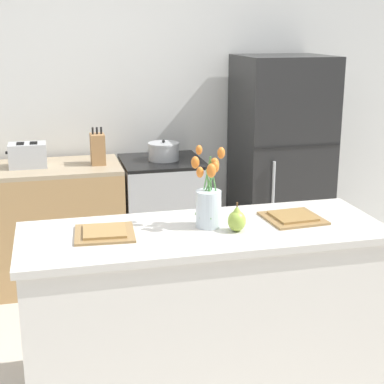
{
  "coord_description": "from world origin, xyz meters",
  "views": [
    {
      "loc": [
        -0.71,
        -2.63,
        1.87
      ],
      "look_at": [
        0.0,
        0.25,
        1.03
      ],
      "focal_mm": 55.0,
      "sensor_mm": 36.0,
      "label": 1
    }
  ],
  "objects_px": {
    "refrigerator": "(280,163)",
    "cooking_pot": "(164,151)",
    "stove_range": "(163,217)",
    "plate_setting_left": "(105,233)",
    "toaster": "(28,155)",
    "knife_block": "(98,149)",
    "plate_setting_right": "(293,217)",
    "flower_vase": "(209,200)",
    "pear_figurine": "(237,220)"
  },
  "relations": [
    {
      "from": "refrigerator",
      "to": "cooking_pot",
      "type": "relative_size",
      "value": 7.11
    },
    {
      "from": "stove_range",
      "to": "plate_setting_left",
      "type": "relative_size",
      "value": 3.01
    },
    {
      "from": "toaster",
      "to": "knife_block",
      "type": "relative_size",
      "value": 1.04
    },
    {
      "from": "plate_setting_right",
      "to": "knife_block",
      "type": "bearing_deg",
      "value": 119.13
    },
    {
      "from": "refrigerator",
      "to": "cooking_pot",
      "type": "bearing_deg",
      "value": -179.57
    },
    {
      "from": "flower_vase",
      "to": "toaster",
      "type": "bearing_deg",
      "value": 119.77
    },
    {
      "from": "toaster",
      "to": "cooking_pot",
      "type": "bearing_deg",
      "value": -0.44
    },
    {
      "from": "plate_setting_left",
      "to": "toaster",
      "type": "relative_size",
      "value": 1.07
    },
    {
      "from": "plate_setting_left",
      "to": "toaster",
      "type": "bearing_deg",
      "value": 103.76
    },
    {
      "from": "toaster",
      "to": "knife_block",
      "type": "bearing_deg",
      "value": -2.9
    },
    {
      "from": "pear_figurine",
      "to": "plate_setting_right",
      "type": "bearing_deg",
      "value": 16.82
    },
    {
      "from": "knife_block",
      "to": "flower_vase",
      "type": "bearing_deg",
      "value": -75.25
    },
    {
      "from": "cooking_pot",
      "to": "knife_block",
      "type": "xyz_separation_m",
      "value": [
        -0.49,
        -0.02,
        0.05
      ]
    },
    {
      "from": "stove_range",
      "to": "plate_setting_left",
      "type": "xyz_separation_m",
      "value": [
        -0.58,
        -1.56,
        0.47
      ]
    },
    {
      "from": "toaster",
      "to": "refrigerator",
      "type": "bearing_deg",
      "value": -0.02
    },
    {
      "from": "plate_setting_left",
      "to": "toaster",
      "type": "distance_m",
      "value": 1.61
    },
    {
      "from": "pear_figurine",
      "to": "flower_vase",
      "type": "bearing_deg",
      "value": 139.1
    },
    {
      "from": "stove_range",
      "to": "refrigerator",
      "type": "bearing_deg",
      "value": 0.04
    },
    {
      "from": "flower_vase",
      "to": "toaster",
      "type": "distance_m",
      "value": 1.81
    },
    {
      "from": "pear_figurine",
      "to": "cooking_pot",
      "type": "height_order",
      "value": "cooking_pot"
    },
    {
      "from": "plate_setting_right",
      "to": "cooking_pot",
      "type": "bearing_deg",
      "value": 103.38
    },
    {
      "from": "flower_vase",
      "to": "knife_block",
      "type": "height_order",
      "value": "flower_vase"
    },
    {
      "from": "toaster",
      "to": "knife_block",
      "type": "height_order",
      "value": "knife_block"
    },
    {
      "from": "plate_setting_left",
      "to": "toaster",
      "type": "xyz_separation_m",
      "value": [
        -0.38,
        1.56,
        0.07
      ]
    },
    {
      "from": "cooking_pot",
      "to": "knife_block",
      "type": "bearing_deg",
      "value": -177.98
    },
    {
      "from": "plate_setting_left",
      "to": "cooking_pot",
      "type": "height_order",
      "value": "cooking_pot"
    },
    {
      "from": "stove_range",
      "to": "flower_vase",
      "type": "distance_m",
      "value": 1.68
    },
    {
      "from": "refrigerator",
      "to": "pear_figurine",
      "type": "relative_size",
      "value": 11.38
    },
    {
      "from": "stove_range",
      "to": "plate_setting_left",
      "type": "distance_m",
      "value": 1.73
    },
    {
      "from": "cooking_pot",
      "to": "pear_figurine",
      "type": "bearing_deg",
      "value": -88.86
    },
    {
      "from": "knife_block",
      "to": "refrigerator",
      "type": "bearing_deg",
      "value": 0.98
    },
    {
      "from": "stove_range",
      "to": "plate_setting_right",
      "type": "distance_m",
      "value": 1.68
    },
    {
      "from": "knife_block",
      "to": "plate_setting_right",
      "type": "bearing_deg",
      "value": -60.87
    },
    {
      "from": "stove_range",
      "to": "cooking_pot",
      "type": "bearing_deg",
      "value": -27.1
    },
    {
      "from": "toaster",
      "to": "knife_block",
      "type": "distance_m",
      "value": 0.49
    },
    {
      "from": "plate_setting_right",
      "to": "toaster",
      "type": "bearing_deg",
      "value": 130.76
    },
    {
      "from": "refrigerator",
      "to": "toaster",
      "type": "distance_m",
      "value": 1.92
    },
    {
      "from": "plate_setting_left",
      "to": "cooking_pot",
      "type": "distance_m",
      "value": 1.67
    },
    {
      "from": "refrigerator",
      "to": "flower_vase",
      "type": "height_order",
      "value": "refrigerator"
    },
    {
      "from": "refrigerator",
      "to": "plate_setting_left",
      "type": "distance_m",
      "value": 2.19
    },
    {
      "from": "refrigerator",
      "to": "flower_vase",
      "type": "relative_size",
      "value": 4.15
    },
    {
      "from": "flower_vase",
      "to": "plate_setting_right",
      "type": "distance_m",
      "value": 0.47
    },
    {
      "from": "plate_setting_left",
      "to": "plate_setting_right",
      "type": "bearing_deg",
      "value": 0.0
    },
    {
      "from": "refrigerator",
      "to": "cooking_pot",
      "type": "xyz_separation_m",
      "value": [
        -0.94,
        -0.01,
        0.14
      ]
    },
    {
      "from": "pear_figurine",
      "to": "plate_setting_left",
      "type": "bearing_deg",
      "value": 170.77
    },
    {
      "from": "plate_setting_right",
      "to": "cooking_pot",
      "type": "xyz_separation_m",
      "value": [
        -0.37,
        1.56,
        0.05
      ]
    },
    {
      "from": "plate_setting_right",
      "to": "knife_block",
      "type": "relative_size",
      "value": 1.11
    },
    {
      "from": "stove_range",
      "to": "plate_setting_right",
      "type": "bearing_deg",
      "value": -76.25
    },
    {
      "from": "flower_vase",
      "to": "cooking_pot",
      "type": "relative_size",
      "value": 1.72
    },
    {
      "from": "refrigerator",
      "to": "plate_setting_right",
      "type": "distance_m",
      "value": 1.67
    }
  ]
}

